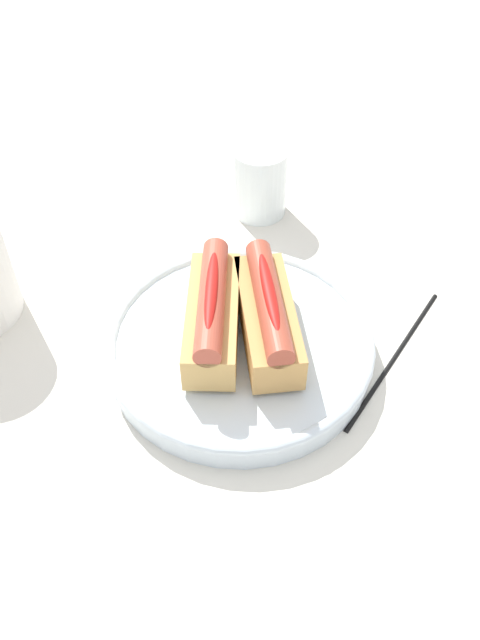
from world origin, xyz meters
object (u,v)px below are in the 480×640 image
serving_bowl (240,343)px  hotdog_front (268,314)px  hotdog_back (212,315)px  water_glass (260,185)px  chopstick_near (395,357)px

serving_bowl → hotdog_front: hotdog_front is taller
hotdog_front → hotdog_back: same height
hotdog_front → hotdog_back: bearing=99.7°
hotdog_front → hotdog_back: size_ratio=1.02×
hotdog_back → hotdog_front: bearing=-80.3°
serving_bowl → hotdog_front: bearing=-80.3°
serving_bowl → hotdog_front: size_ratio=1.73×
hotdog_back → water_glass: 0.25m
serving_bowl → water_glass: (0.24, 0.01, 0.02)m
serving_bowl → hotdog_back: bearing=99.7°
hotdog_front → water_glass: 0.24m
hotdog_back → chopstick_near: hotdog_back is taller
serving_bowl → water_glass: size_ratio=3.04×
serving_bowl → chopstick_near: 0.16m
hotdog_front → water_glass: (0.24, 0.04, -0.02)m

